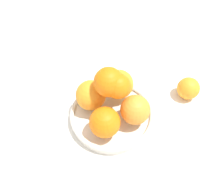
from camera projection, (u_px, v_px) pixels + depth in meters
ground_plane at (112, 118)px, 0.64m from camera, size 4.00×4.00×0.00m
fruit_bowl at (112, 115)px, 0.62m from camera, size 0.24×0.24×0.03m
orange_pile at (112, 97)px, 0.57m from camera, size 0.21×0.21×0.14m
stray_orange at (188, 88)px, 0.66m from camera, size 0.07×0.07×0.07m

